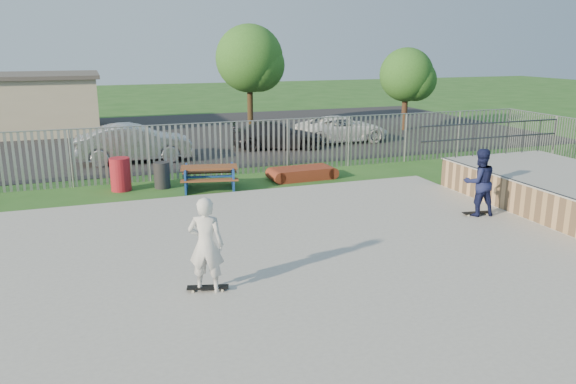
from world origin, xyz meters
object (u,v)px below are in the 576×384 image
object	(u,v)px
picnic_table	(210,178)
skater_navy	(479,182)
trash_bin_grey	(162,175)
car_dark	(277,135)
tree_mid	(249,59)
car_silver	(135,143)
tree_right	(406,75)
funbox	(302,173)
car_white	(342,129)
skater_white	(206,245)
trash_bin_red	(120,174)

from	to	relation	value
picnic_table	skater_navy	xyz separation A→B (m)	(6.31, -5.89, 0.68)
trash_bin_grey	car_dark	distance (m)	8.30
tree_mid	trash_bin_grey	bearing A→B (deg)	-118.12
car_silver	tree_right	distance (m)	15.93
car_dark	funbox	bearing A→B (deg)	-175.57
skater_navy	tree_mid	bearing A→B (deg)	-77.85
picnic_table	car_silver	world-z (taller)	car_silver
car_white	tree_mid	bearing A→B (deg)	26.35
car_silver	skater_navy	distance (m)	14.06
car_silver	tree_mid	world-z (taller)	tree_mid
funbox	skater_white	world-z (taller)	skater_white
trash_bin_grey	car_white	bearing A→B (deg)	33.31
funbox	car_white	xyz separation A→B (m)	(4.69, 6.72, 0.46)
skater_white	car_silver	bearing A→B (deg)	-64.04
car_dark	skater_white	size ratio (longest dim) A/B	2.27
tree_right	car_silver	bearing A→B (deg)	-164.77
funbox	skater_navy	distance (m)	6.91
trash_bin_grey	car_white	world-z (taller)	car_white
trash_bin_grey	car_silver	bearing A→B (deg)	95.71
picnic_table	car_dark	bearing A→B (deg)	66.43
picnic_table	tree_mid	bearing A→B (deg)	80.25
tree_right	trash_bin_red	bearing A→B (deg)	-151.34
car_silver	skater_white	world-z (taller)	skater_white
funbox	tree_mid	bearing A→B (deg)	80.01
skater_navy	picnic_table	bearing A→B (deg)	-34.27
trash_bin_grey	trash_bin_red	bearing A→B (deg)	175.07
tree_right	skater_white	world-z (taller)	tree_right
picnic_table	trash_bin_grey	distance (m)	1.65
car_dark	skater_navy	size ratio (longest dim) A/B	2.27
car_white	tree_mid	distance (m)	7.57
car_silver	trash_bin_red	bearing A→B (deg)	171.12
tree_right	funbox	bearing A→B (deg)	-136.47
car_silver	car_white	bearing A→B (deg)	-79.38
skater_navy	trash_bin_red	bearing A→B (deg)	-27.58
trash_bin_red	tree_right	distance (m)	18.50
trash_bin_red	skater_white	bearing A→B (deg)	-83.38
funbox	skater_white	size ratio (longest dim) A/B	1.13
car_silver	tree_mid	distance (m)	10.97
trash_bin_grey	car_dark	bearing A→B (deg)	43.42
tree_right	skater_white	size ratio (longest dim) A/B	2.45
trash_bin_red	trash_bin_grey	distance (m)	1.36
funbox	car_dark	size ratio (longest dim) A/B	0.50
picnic_table	skater_white	distance (m)	8.49
car_dark	tree_right	bearing A→B (deg)	-55.52
skater_navy	skater_white	size ratio (longest dim) A/B	1.00
car_dark	tree_mid	xyz separation A→B (m)	(0.63, 6.77, 3.32)
car_dark	tree_right	xyz separation A→B (m)	(8.70, 3.20, 2.45)
tree_mid	tree_right	world-z (taller)	tree_mid
car_white	skater_navy	world-z (taller)	skater_navy
picnic_table	car_silver	bearing A→B (deg)	121.37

